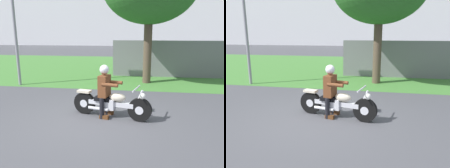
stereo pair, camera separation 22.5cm
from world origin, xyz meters
TOP-DOWN VIEW (x-y plane):
  - ground at (0.00, 0.00)m, footprint 120.00×120.00m
  - grass_verge at (0.00, 9.07)m, footprint 60.00×12.00m
  - stadium_facade at (-1.35, 35.88)m, footprint 51.86×8.00m
  - motorcycle_lead at (0.50, 0.29)m, footprint 2.12×0.79m
  - rider_lead at (0.33, 0.33)m, footprint 0.62×0.54m
  - streetlight_pole at (-3.77, 3.38)m, footprint 0.96×0.20m
  - fence_segment at (3.23, 6.02)m, footprint 7.00×0.06m

SIDE VIEW (x-z plane):
  - ground at x=0.00m, z-range 0.00..0.00m
  - grass_verge at x=0.00m, z-range 0.00..0.01m
  - motorcycle_lead at x=0.50m, z-range -0.05..0.81m
  - rider_lead at x=0.33m, z-range 0.11..1.49m
  - fence_segment at x=3.23m, z-range 0.00..1.80m
  - streetlight_pole at x=-3.77m, z-range 0.69..5.73m
  - stadium_facade at x=-1.35m, z-range 0.00..13.16m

